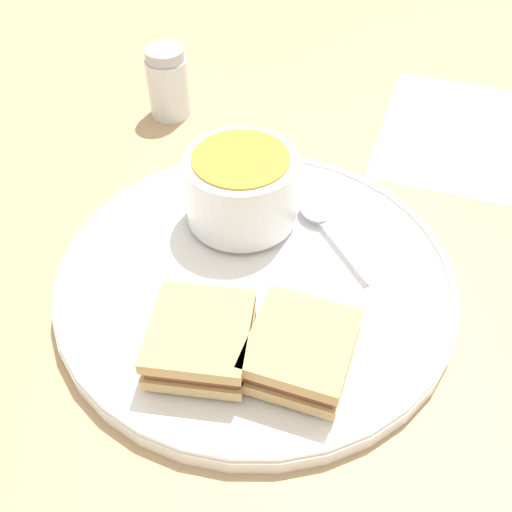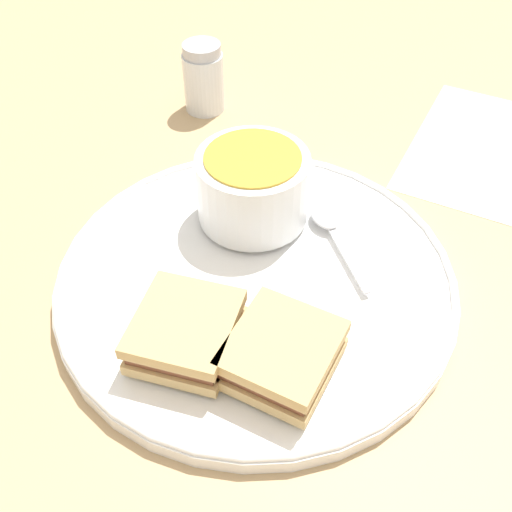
% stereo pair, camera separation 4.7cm
% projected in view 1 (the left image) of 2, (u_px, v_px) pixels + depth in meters
% --- Properties ---
extents(ground_plane, '(2.40, 2.40, 0.00)m').
position_uv_depth(ground_plane, '(256.00, 285.00, 0.50)').
color(ground_plane, tan).
extents(plate, '(0.33, 0.33, 0.02)m').
position_uv_depth(plate, '(256.00, 278.00, 0.49)').
color(plate, white).
rests_on(plate, ground_plane).
extents(soup_bowl, '(0.10, 0.10, 0.06)m').
position_uv_depth(soup_bowl, '(241.00, 187.00, 0.51)').
color(soup_bowl, white).
rests_on(soup_bowl, plate).
extents(spoon, '(0.09, 0.08, 0.01)m').
position_uv_depth(spoon, '(318.00, 216.00, 0.53)').
color(spoon, silver).
rests_on(spoon, plate).
extents(sandwich_half_near, '(0.09, 0.08, 0.03)m').
position_uv_depth(sandwich_half_near, '(200.00, 339.00, 0.42)').
color(sandwich_half_near, tan).
rests_on(sandwich_half_near, plate).
extents(sandwich_half_far, '(0.08, 0.07, 0.03)m').
position_uv_depth(sandwich_half_far, '(301.00, 350.00, 0.41)').
color(sandwich_half_far, tan).
rests_on(sandwich_half_far, plate).
extents(salt_shaker, '(0.05, 0.05, 0.08)m').
position_uv_depth(salt_shaker, '(168.00, 83.00, 0.65)').
color(salt_shaker, silver).
rests_on(salt_shaker, ground_plane).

